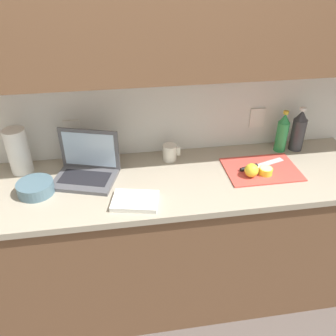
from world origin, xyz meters
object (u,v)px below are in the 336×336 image
bottle_oil_tall (299,131)px  lemon_whole_beside (251,170)px  knife (254,166)px  paper_towel_roll (18,151)px  cutting_board (261,169)px  lemon_half_cut (266,171)px  measuring_cup (170,152)px  bottle_green_soda (282,133)px  bowl_white (36,188)px  laptop (87,167)px

bottle_oil_tall → lemon_whole_beside: bearing=-145.6°
knife → lemon_whole_beside: (-0.05, -0.08, 0.03)m
paper_towel_roll → cutting_board: bearing=-8.5°
lemon_half_cut → measuring_cup: size_ratio=0.71×
cutting_board → paper_towel_roll: 1.33m
cutting_board → paper_towel_roll: (-1.30, 0.19, 0.12)m
cutting_board → bottle_oil_tall: size_ratio=1.48×
cutting_board → measuring_cup: size_ratio=3.94×
bottle_green_soda → paper_towel_roll: bottle_green_soda is taller
knife → bowl_white: (-1.17, -0.05, 0.01)m
lemon_half_cut → bottle_oil_tall: (0.29, 0.25, 0.10)m
lemon_half_cut → paper_towel_roll: bearing=169.3°
bowl_white → lemon_half_cut: bearing=-1.2°
laptop → knife: bearing=13.4°
laptop → knife: laptop is taller
knife → paper_towel_roll: (-1.27, 0.18, 0.11)m
knife → measuring_cup: 0.48m
lemon_whole_beside → paper_towel_roll: 1.25m
laptop → cutting_board: size_ratio=0.94×
bottle_oil_tall → cutting_board: bearing=-145.9°
laptop → bottle_green_soda: bottle_green_soda is taller
cutting_board → lemon_whole_beside: lemon_whole_beside is taller
cutting_board → lemon_half_cut: lemon_half_cut is taller
lemon_half_cut → measuring_cup: 0.54m
lemon_whole_beside → bottle_oil_tall: size_ratio=0.27×
bottle_oil_tall → measuring_cup: bearing=-179.5°
lemon_half_cut → lemon_whole_beside: 0.09m
laptop → bottle_oil_tall: (1.24, 0.11, 0.06)m
bottle_green_soda → bottle_oil_tall: (0.10, 0.00, 0.01)m
cutting_board → bottle_oil_tall: (0.29, 0.20, 0.12)m
lemon_half_cut → lemon_whole_beside: lemon_whole_beside is taller
lemon_whole_beside → paper_towel_roll: (-1.22, 0.26, 0.08)m
bottle_green_soda → bowl_white: bottle_green_soda is taller
cutting_board → lemon_whole_beside: bearing=-144.3°
knife → measuring_cup: measuring_cup is taller
laptop → lemon_half_cut: size_ratio=5.18×
cutting_board → paper_towel_roll: bearing=171.5°
lemon_whole_beside → paper_towel_roll: paper_towel_roll is taller
lemon_half_cut → lemon_whole_beside: (-0.09, -0.01, 0.02)m
cutting_board → bottle_green_soda: (0.19, 0.20, 0.11)m
bottle_green_soda → bottle_oil_tall: bearing=0.0°
lemon_half_cut → paper_towel_roll: 1.33m
laptop → lemon_whole_beside: 0.88m
bottle_oil_tall → laptop: bearing=-174.8°
lemon_half_cut → lemon_whole_beside: size_ratio=0.98×
laptop → measuring_cup: laptop is taller
cutting_board → paper_towel_roll: size_ratio=1.59×
laptop → bowl_white: (-0.25, -0.11, -0.03)m
paper_towel_roll → bottle_oil_tall: bearing=0.1°
cutting_board → lemon_half_cut: 0.06m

